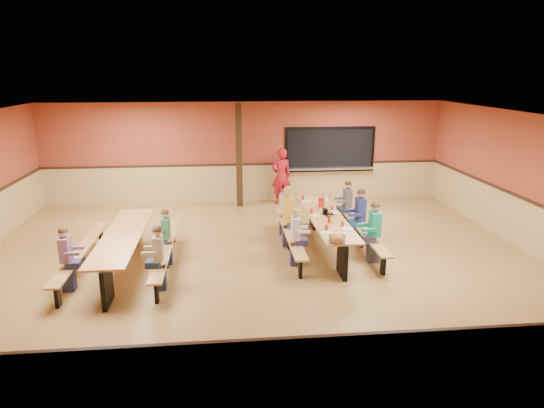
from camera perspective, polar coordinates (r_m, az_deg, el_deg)
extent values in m
plane|color=olive|center=(10.28, -1.73, -6.76)|extent=(12.00, 12.00, 0.00)
cube|color=#9A402D|center=(14.71, -3.20, 6.10)|extent=(12.00, 0.04, 3.00)
cube|color=#9A402D|center=(5.13, 2.28, -12.27)|extent=(12.00, 0.04, 3.00)
cube|color=#9A402D|center=(11.84, 28.57, 1.93)|extent=(0.04, 10.00, 3.00)
cube|color=white|center=(9.56, -1.88, 10.13)|extent=(12.00, 10.00, 0.04)
cube|color=black|center=(15.01, 6.82, 6.40)|extent=(2.60, 0.06, 1.20)
cube|color=silver|center=(15.02, 6.83, 4.20)|extent=(2.70, 0.28, 0.06)
cube|color=black|center=(14.11, -3.90, 5.69)|extent=(0.18, 0.18, 3.00)
cube|color=#BF834C|center=(10.86, 6.39, -1.58)|extent=(0.75, 3.60, 0.04)
cube|color=black|center=(9.56, 8.27, -6.41)|extent=(0.08, 0.60, 0.70)
cube|color=black|center=(12.42, 4.86, -1.13)|extent=(0.08, 0.60, 0.70)
cube|color=#BF834C|center=(10.81, 2.06, -3.18)|extent=(0.26, 3.60, 0.04)
cube|color=black|center=(10.89, 2.05, -4.30)|extent=(0.06, 0.18, 0.41)
cube|color=#BF834C|center=(11.15, 10.50, -2.86)|extent=(0.26, 3.60, 0.04)
cube|color=black|center=(11.22, 10.45, -3.95)|extent=(0.06, 0.18, 0.41)
cube|color=#BF834C|center=(10.10, -17.15, -3.53)|extent=(0.75, 3.60, 0.04)
cube|color=black|center=(8.82, -18.85, -9.06)|extent=(0.08, 0.60, 0.70)
cube|color=black|center=(11.66, -15.59, -2.78)|extent=(0.08, 0.60, 0.70)
cube|color=#BF834C|center=(10.39, -21.50, -5.09)|extent=(0.26, 3.60, 0.04)
cube|color=black|center=(10.47, -21.38, -6.24)|extent=(0.06, 0.18, 0.41)
cube|color=#BF834C|center=(10.06, -12.40, -5.00)|extent=(0.26, 3.60, 0.04)
cube|color=black|center=(10.14, -12.32, -6.19)|extent=(0.06, 0.18, 0.41)
imported|color=#AA1320|center=(14.47, 1.08, 3.30)|extent=(0.68, 0.52, 1.67)
cylinder|color=red|center=(11.60, 5.85, 0.21)|extent=(0.16, 0.16, 0.22)
cube|color=black|center=(11.03, 6.26, -0.86)|extent=(0.10, 0.14, 0.13)
cylinder|color=yellow|center=(10.36, 7.08, -1.85)|extent=(0.06, 0.06, 0.17)
cylinder|color=#B2140F|center=(10.39, 6.71, -1.79)|extent=(0.06, 0.06, 0.17)
cube|color=black|center=(10.92, 6.80, -1.24)|extent=(0.16, 0.16, 0.06)
cube|color=#BF834C|center=(10.84, 6.85, 0.18)|extent=(0.02, 0.09, 0.50)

